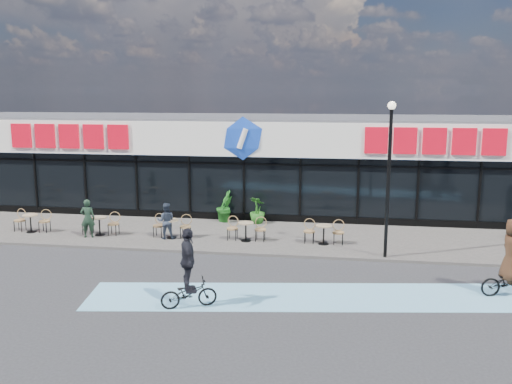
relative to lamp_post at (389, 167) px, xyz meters
The scene contains 17 objects.
ground 7.07m from the lamp_post, 158.43° to the right, with size 120.00×120.00×0.00m, color #28282B.
sidewalk 7.01m from the lamp_post, 159.28° to the left, with size 44.00×5.00×0.10m, color #59554E.
bike_lane 5.34m from the lamp_post, 115.55° to the right, with size 14.00×2.20×0.01m, color #6DAECF.
building 9.64m from the lamp_post, 127.32° to the left, with size 30.60×6.57×4.75m.
lamp_post is the anchor object (origin of this frame).
bistro_set_1 14.47m from the lamp_post, behind, with size 1.54×0.62×0.90m.
bistro_set_2 11.57m from the lamp_post, behind, with size 1.54×0.62×0.90m.
bistro_set_3 8.72m from the lamp_post, behind, with size 1.54×0.62×0.90m.
bistro_set_4 6.01m from the lamp_post, 165.01° to the left, with size 1.54×0.62×0.90m.
bistro_set_5 3.76m from the lamp_post, 147.56° to the left, with size 1.54×0.62×0.90m.
potted_plant_left 8.24m from the lamp_post, 147.05° to the left, with size 0.64×0.51×1.16m, color #1A5317.
potted_plant_mid 8.36m from the lamp_post, 146.81° to the left, with size 0.76×0.61×1.38m, color #1E661D.
potted_plant_right 7.14m from the lamp_post, 140.74° to the left, with size 0.66×0.66×1.17m, color #25611B.
patron_left 11.74m from the lamp_post, behind, with size 0.56×0.37×1.54m, color #1A2F20.
patron_right 8.76m from the lamp_post, behind, with size 0.70×0.54×1.43m, color #2A3342.
cyclist_a 4.99m from the lamp_post, 42.60° to the right, with size 1.73×0.99×2.30m.
cyclist_c 8.01m from the lamp_post, 137.68° to the right, with size 1.62×1.13×2.23m.
Camera 1 is at (4.05, -16.41, 5.85)m, focal length 38.00 mm.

